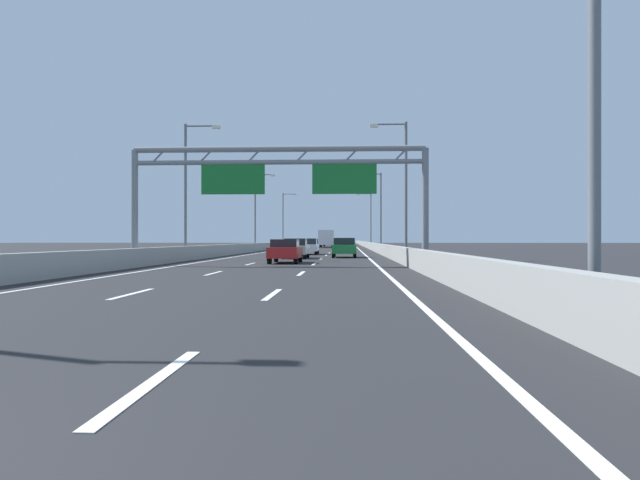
{
  "coord_description": "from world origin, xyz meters",
  "views": [
    {
      "loc": [
        3.7,
        -2.09,
        1.4
      ],
      "look_at": [
        0.53,
        63.98,
        1.32
      ],
      "focal_mm": 32.68,
      "sensor_mm": 36.0,
      "label": 1
    }
  ],
  "objects_px": {
    "streetlamp_left_far": "(257,207)",
    "streetlamp_left_distant": "(284,217)",
    "streetlamp_right_distant": "(370,216)",
    "white_car": "(308,246)",
    "sign_gantry": "(281,175)",
    "green_car": "(344,248)",
    "streetlamp_left_mid": "(189,182)",
    "box_truck": "(326,238)",
    "orange_car": "(329,243)",
    "blue_car": "(314,242)",
    "silver_car": "(296,248)",
    "streetlamp_right_far": "(379,206)",
    "streetlamp_right_mid": "(403,181)",
    "red_car": "(285,251)"
  },
  "relations": [
    {
      "from": "blue_car",
      "to": "white_car",
      "type": "bearing_deg",
      "value": -87.2
    },
    {
      "from": "box_truck",
      "to": "silver_car",
      "type": "bearing_deg",
      "value": -90.19
    },
    {
      "from": "streetlamp_left_far",
      "to": "silver_car",
      "type": "relative_size",
      "value": 2.21
    },
    {
      "from": "streetlamp_left_mid",
      "to": "streetlamp_right_far",
      "type": "height_order",
      "value": "same"
    },
    {
      "from": "orange_car",
      "to": "white_car",
      "type": "xyz_separation_m",
      "value": [
        -0.0,
        -57.42,
        -0.02
      ]
    },
    {
      "from": "streetlamp_right_far",
      "to": "streetlamp_left_distant",
      "type": "height_order",
      "value": "same"
    },
    {
      "from": "sign_gantry",
      "to": "green_car",
      "type": "xyz_separation_m",
      "value": [
        3.29,
        14.33,
        -4.04
      ]
    },
    {
      "from": "sign_gantry",
      "to": "silver_car",
      "type": "bearing_deg",
      "value": 91.18
    },
    {
      "from": "streetlamp_right_far",
      "to": "blue_car",
      "type": "relative_size",
      "value": 2.07
    },
    {
      "from": "blue_car",
      "to": "box_truck",
      "type": "distance_m",
      "value": 25.18
    },
    {
      "from": "white_car",
      "to": "box_truck",
      "type": "height_order",
      "value": "box_truck"
    },
    {
      "from": "orange_car",
      "to": "green_car",
      "type": "relative_size",
      "value": 1.0
    },
    {
      "from": "streetlamp_right_mid",
      "to": "green_car",
      "type": "relative_size",
      "value": 2.27
    },
    {
      "from": "streetlamp_right_distant",
      "to": "white_car",
      "type": "distance_m",
      "value": 48.91
    },
    {
      "from": "streetlamp_left_far",
      "to": "silver_car",
      "type": "xyz_separation_m",
      "value": [
        7.35,
        -28.48,
        -4.66
      ]
    },
    {
      "from": "sign_gantry",
      "to": "streetlamp_left_mid",
      "type": "xyz_separation_m",
      "value": [
        -7.59,
        9.56,
        0.6
      ]
    },
    {
      "from": "red_car",
      "to": "silver_car",
      "type": "distance_m",
      "value": 8.37
    },
    {
      "from": "streetlamp_left_far",
      "to": "green_car",
      "type": "bearing_deg",
      "value": -67.22
    },
    {
      "from": "sign_gantry",
      "to": "box_truck",
      "type": "distance_m",
      "value": 67.5
    },
    {
      "from": "streetlamp_left_mid",
      "to": "streetlamp_left_distant",
      "type": "xyz_separation_m",
      "value": [
        0.0,
        61.37,
        0.0
      ]
    },
    {
      "from": "sign_gantry",
      "to": "orange_car",
      "type": "bearing_deg",
      "value": 90.09
    },
    {
      "from": "streetlamp_right_distant",
      "to": "green_car",
      "type": "height_order",
      "value": "streetlamp_right_distant"
    },
    {
      "from": "streetlamp_right_mid",
      "to": "green_car",
      "type": "bearing_deg",
      "value": 130.33
    },
    {
      "from": "green_car",
      "to": "box_truck",
      "type": "height_order",
      "value": "box_truck"
    },
    {
      "from": "streetlamp_left_far",
      "to": "streetlamp_left_distant",
      "type": "distance_m",
      "value": 30.68
    },
    {
      "from": "streetlamp_left_mid",
      "to": "streetlamp_right_mid",
      "type": "distance_m",
      "value": 14.93
    },
    {
      "from": "green_car",
      "to": "box_truck",
      "type": "xyz_separation_m",
      "value": [
        -3.35,
        53.1,
        0.86
      ]
    },
    {
      "from": "blue_car",
      "to": "silver_car",
      "type": "height_order",
      "value": "blue_car"
    },
    {
      "from": "streetlamp_left_mid",
      "to": "streetlamp_right_mid",
      "type": "height_order",
      "value": "same"
    },
    {
      "from": "streetlamp_right_distant",
      "to": "green_car",
      "type": "xyz_separation_m",
      "value": [
        -4.05,
        -56.59,
        -4.64
      ]
    },
    {
      "from": "streetlamp_left_distant",
      "to": "orange_car",
      "type": "bearing_deg",
      "value": 51.27
    },
    {
      "from": "streetlamp_left_mid",
      "to": "streetlamp_left_distant",
      "type": "distance_m",
      "value": 61.37
    },
    {
      "from": "silver_car",
      "to": "box_truck",
      "type": "relative_size",
      "value": 0.48
    },
    {
      "from": "streetlamp_left_mid",
      "to": "streetlamp_left_distant",
      "type": "bearing_deg",
      "value": 90.0
    },
    {
      "from": "green_car",
      "to": "streetlamp_left_mid",
      "type": "bearing_deg",
      "value": -156.33
    },
    {
      "from": "streetlamp_left_mid",
      "to": "box_truck",
      "type": "distance_m",
      "value": 58.48
    },
    {
      "from": "sign_gantry",
      "to": "silver_car",
      "type": "xyz_separation_m",
      "value": [
        -0.24,
        11.76,
        -4.06
      ]
    },
    {
      "from": "streetlamp_right_far",
      "to": "box_truck",
      "type": "bearing_deg",
      "value": 105.22
    },
    {
      "from": "orange_car",
      "to": "blue_car",
      "type": "height_order",
      "value": "orange_car"
    },
    {
      "from": "streetlamp_left_distant",
      "to": "box_truck",
      "type": "xyz_separation_m",
      "value": [
        7.53,
        -3.5,
        -3.78
      ]
    },
    {
      "from": "streetlamp_left_mid",
      "to": "streetlamp_right_mid",
      "type": "bearing_deg",
      "value": 0.0
    },
    {
      "from": "white_car",
      "to": "streetlamp_right_distant",
      "type": "bearing_deg",
      "value": 81.17
    },
    {
      "from": "streetlamp_right_far",
      "to": "white_car",
      "type": "distance_m",
      "value": 19.52
    },
    {
      "from": "streetlamp_right_mid",
      "to": "blue_car",
      "type": "bearing_deg",
      "value": 97.48
    },
    {
      "from": "orange_car",
      "to": "red_car",
      "type": "relative_size",
      "value": 1.0
    },
    {
      "from": "streetlamp_left_far",
      "to": "green_car",
      "type": "height_order",
      "value": "streetlamp_left_far"
    },
    {
      "from": "streetlamp_left_far",
      "to": "orange_car",
      "type": "relative_size",
      "value": 2.27
    },
    {
      "from": "streetlamp_right_far",
      "to": "blue_car",
      "type": "bearing_deg",
      "value": 101.79
    },
    {
      "from": "streetlamp_right_distant",
      "to": "red_car",
      "type": "bearing_deg",
      "value": -96.29
    },
    {
      "from": "red_car",
      "to": "blue_car",
      "type": "height_order",
      "value": "blue_car"
    }
  ]
}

